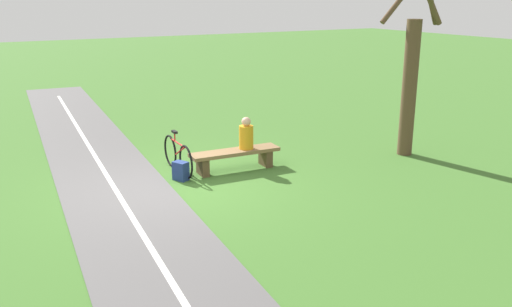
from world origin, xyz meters
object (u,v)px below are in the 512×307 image
Objects in this scene: person_seated at (246,135)px; backpack at (181,171)px; bench at (235,156)px; tree_far_left at (410,78)px; bicycle at (178,155)px.

person_seated reaches higher than backpack.
tree_far_left reaches higher than bench.
person_seated is at bearing -12.91° from tree_far_left.
bench is 4.63m from tree_far_left.
bicycle is at bearing -19.32° from bench.
bench reaches higher than backpack.
bench is 2.86× the size of person_seated.
tree_far_left is (-3.98, 0.91, 1.11)m from person_seated.
bicycle is 0.58m from backpack.
person_seated is 0.42× the size of bicycle.
person_seated reaches higher than bicycle.
backpack is at bearing -14.27° from bicycle.
person_seated is at bearing -180.00° from bench.
tree_far_left is (-5.57, 0.89, 1.69)m from backpack.
backpack is (1.60, 0.02, -0.58)m from person_seated.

